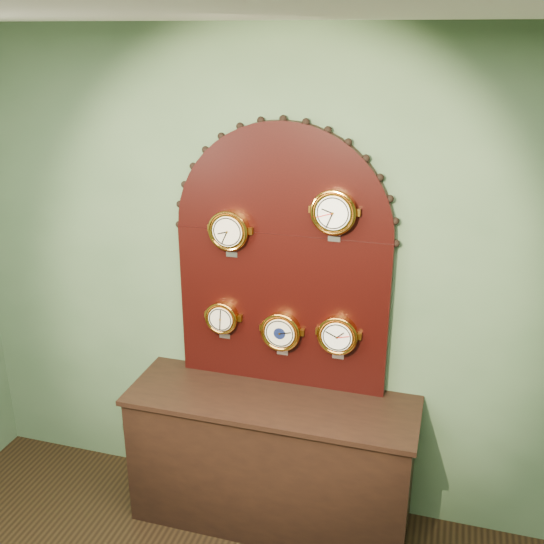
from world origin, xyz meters
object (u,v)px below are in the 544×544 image
(barometer, at_px, (281,331))
(shop_counter, at_px, (271,462))
(arabic_clock, at_px, (334,212))
(hygrometer, at_px, (222,317))
(tide_clock, at_px, (338,335))
(display_board, at_px, (282,252))
(roman_clock, at_px, (229,230))

(barometer, bearing_deg, shop_counter, -95.14)
(arabic_clock, distance_m, hygrometer, 0.92)
(arabic_clock, bearing_deg, tide_clock, 0.45)
(shop_counter, height_order, display_board, display_board)
(tide_clock, bearing_deg, shop_counter, -155.43)
(roman_clock, relative_size, hygrometer, 1.13)
(shop_counter, xyz_separation_m, display_board, (0.00, 0.22, 1.23))
(display_board, relative_size, hygrometer, 6.24)
(display_board, distance_m, arabic_clock, 0.40)
(display_board, relative_size, roman_clock, 5.50)
(shop_counter, bearing_deg, display_board, 90.00)
(hygrometer, bearing_deg, roman_clock, -0.92)
(tide_clock, bearing_deg, arabic_clock, -179.55)
(arabic_clock, bearing_deg, barometer, 179.97)
(barometer, bearing_deg, tide_clock, 0.04)
(display_board, xyz_separation_m, arabic_clock, (0.29, -0.07, 0.27))
(display_board, height_order, hygrometer, display_board)
(roman_clock, distance_m, hygrometer, 0.53)
(roman_clock, distance_m, arabic_clock, 0.59)
(display_board, distance_m, roman_clock, 0.31)
(barometer, xyz_separation_m, tide_clock, (0.32, 0.00, 0.02))
(shop_counter, bearing_deg, barometer, 84.86)
(barometer, height_order, tide_clock, tide_clock)
(shop_counter, xyz_separation_m, hygrometer, (-0.34, 0.15, 0.82))
(roman_clock, xyz_separation_m, hygrometer, (-0.06, 0.00, -0.53))
(arabic_clock, height_order, tide_clock, arabic_clock)
(display_board, bearing_deg, tide_clock, -11.21)
(hygrometer, xyz_separation_m, tide_clock, (0.67, -0.00, -0.02))
(display_board, distance_m, barometer, 0.45)
(shop_counter, bearing_deg, hygrometer, 155.38)
(shop_counter, relative_size, hygrometer, 6.52)
(arabic_clock, height_order, hygrometer, arabic_clock)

